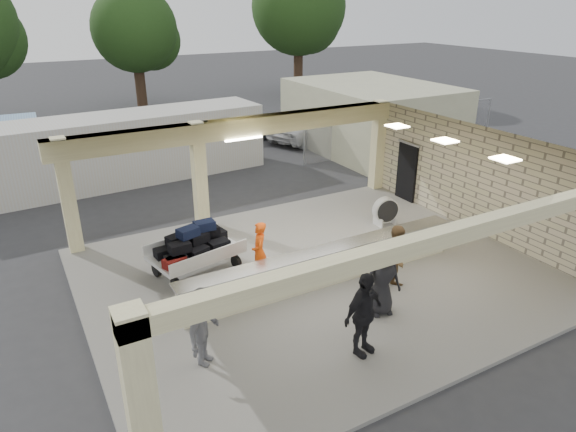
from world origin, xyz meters
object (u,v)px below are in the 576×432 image
baggage_counter (326,265)px  luggage_cart (194,248)px  passenger_b (363,314)px  passenger_a (397,258)px  drum_fan (386,210)px  baggage_handler (259,252)px  container_white (112,150)px  car_white_b (368,116)px  car_white_a (308,127)px  passenger_d (382,279)px  passenger_c (204,327)px  car_dark (237,123)px

baggage_counter → luggage_cart: (-2.84, 2.18, 0.26)m
passenger_b → passenger_a: bearing=22.0°
drum_fan → baggage_handler: 5.43m
container_white → passenger_b: bearing=-85.0°
baggage_counter → drum_fan: baggage_counter is taller
container_white → car_white_b: bearing=6.7°
passenger_b → car_white_a: (8.48, 16.18, -0.37)m
baggage_counter → car_white_b: car_white_b is taller
baggage_handler → passenger_b: 3.84m
passenger_d → baggage_counter: bearing=112.0°
passenger_c → passenger_d: size_ratio=0.95×
baggage_handler → passenger_c: bearing=-19.8°
baggage_handler → passenger_d: (1.84, -2.79, 0.08)m
passenger_d → container_white: (-3.42, 13.13, 0.37)m
passenger_b → car_dark: size_ratio=0.41×
passenger_a → car_white_a: bearing=63.1°
luggage_cart → car_white_a: bearing=35.4°
passenger_d → car_white_b: 19.67m
car_white_b → car_dark: bearing=87.0°
car_white_a → container_white: 10.80m
baggage_counter → container_white: (-3.06, 11.29, 0.79)m
car_white_b → car_dark: size_ratio=0.98×
luggage_cart → passenger_c: bearing=-118.4°
passenger_a → car_dark: 17.14m
baggage_handler → baggage_counter: bearing=82.2°
luggage_cart → passenger_d: bearing=-63.2°
luggage_cart → passenger_d: (3.20, -4.02, 0.17)m
drum_fan → passenger_d: size_ratio=0.52×
car_white_a → car_dark: (-3.06, 2.41, 0.10)m
drum_fan → container_white: (-6.85, 9.07, 0.77)m
container_white → passenger_d: bearing=-78.8°
baggage_counter → container_white: bearing=105.2°
luggage_cart → passenger_d: passenger_d is taller
passenger_b → passenger_c: passenger_b is taller
container_white → car_dark: bearing=27.1°
car_white_a → car_white_b: bearing=-105.1°
baggage_handler → drum_fan: bearing=128.3°
baggage_counter → car_dark: size_ratio=1.75×
baggage_counter → container_white: size_ratio=0.64×
drum_fan → passenger_d: passenger_d is taller
passenger_c → container_white: container_white is taller
drum_fan → baggage_handler: (-5.27, -1.27, 0.33)m
luggage_cart → passenger_b: passenger_b is taller
passenger_d → car_white_a: bearing=75.5°
car_white_a → car_dark: bearing=28.3°
car_white_b → passenger_c: bearing=144.1°
container_white → baggage_handler: bearing=-84.7°
passenger_d → car_white_a: size_ratio=0.38×
passenger_d → passenger_a: bearing=44.7°
baggage_counter → passenger_c: 4.28m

